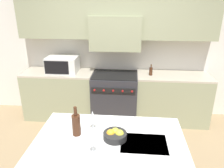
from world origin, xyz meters
TOP-DOWN VIEW (x-y plane):
  - back_cabinetry at (0.00, 1.89)m, footprint 10.00×0.46m
  - back_counter at (-0.00, 1.64)m, footprint 3.48×0.62m
  - range_stove at (0.00, 1.62)m, footprint 0.84×0.70m
  - microwave at (-0.98, 1.63)m, footprint 0.56×0.41m
  - wine_bottle at (-0.23, -0.35)m, footprint 0.09×0.09m
  - wine_glass_near at (-0.02, -0.61)m, footprint 0.07×0.07m
  - wine_glass_far at (-0.09, -0.23)m, footprint 0.07×0.07m
  - fruit_bowl at (0.16, -0.38)m, footprint 0.23×0.23m
  - oil_bottle_on_counter at (0.65, 1.60)m, footprint 0.06×0.06m

SIDE VIEW (x-z plane):
  - range_stove at x=0.00m, z-range 0.00..0.91m
  - back_counter at x=0.00m, z-range 0.00..0.93m
  - fruit_bowl at x=0.16m, z-range 0.92..1.02m
  - oil_bottle_on_counter at x=0.65m, z-range 0.90..1.10m
  - wine_bottle at x=-0.23m, z-range 0.90..1.21m
  - microwave at x=-0.98m, z-range 0.93..1.22m
  - wine_glass_near at x=-0.02m, z-range 0.97..1.18m
  - wine_glass_far at x=-0.09m, z-range 0.97..1.18m
  - back_cabinetry at x=0.00m, z-range 0.24..2.94m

